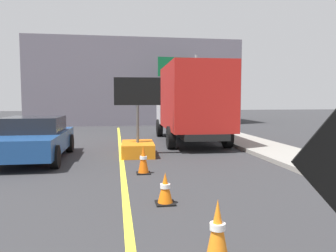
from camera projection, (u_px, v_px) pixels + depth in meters
The scene contains 9 objects.
lane_center_stripe at pixel (128, 227), 5.05m from camera, with size 0.14×36.00×0.01m, color yellow.
arrow_board_trailer at pixel (138, 142), 11.53m from camera, with size 1.60×1.85×2.70m.
box_truck at pixel (191, 102), 14.89m from camera, with size 2.75×7.06×3.40m.
pickup_car at pixel (33, 138), 10.68m from camera, with size 2.14×4.48×1.38m.
highway_guide_sign at pixel (185, 78), 22.69m from camera, with size 2.78×0.37×5.00m.
far_building_block at pixel (133, 84), 28.86m from camera, with size 16.17×9.16×6.52m, color slate.
traffic_cone_near_sign at pixel (217, 231), 3.96m from camera, with size 0.36×0.36×0.77m.
traffic_cone_mid_lane at pixel (165, 189), 6.16m from camera, with size 0.36×0.36×0.59m.
traffic_cone_far_lane at pixel (143, 160), 8.67m from camera, with size 0.36×0.36×0.75m.
Camera 1 is at (-0.17, 1.05, 1.95)m, focal length 35.40 mm.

